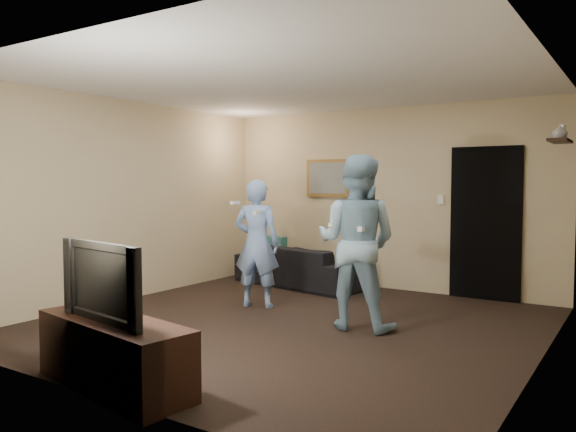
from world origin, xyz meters
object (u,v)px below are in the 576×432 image
Objects in this scene: sofa at (300,266)px; television at (113,281)px; tv_console at (114,354)px; wii_player_left at (257,243)px; wii_player_right at (357,242)px.

sofa is 4.44m from television.
tv_console is 1.44× the size of television.
wii_player_left is (-0.71, 2.79, -0.02)m from television.
tv_console is at bearing 0.00° from television.
television is (0.00, 0.00, 0.56)m from tv_console.
sofa is 1.60m from wii_player_left.
tv_console is 0.81× the size of wii_player_right.
wii_player_right is (0.76, 2.54, 0.10)m from television.
wii_player_left is at bearing 111.99° from sofa.
wii_player_left reaches higher than sofa.
tv_console is at bearing -75.64° from wii_player_left.
sofa is 4.41m from tv_console.
wii_player_right is (1.47, -0.25, 0.12)m from wii_player_left.
sofa is at bearing 112.85° from tv_console.
wii_player_left is at bearing 113.87° from television.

